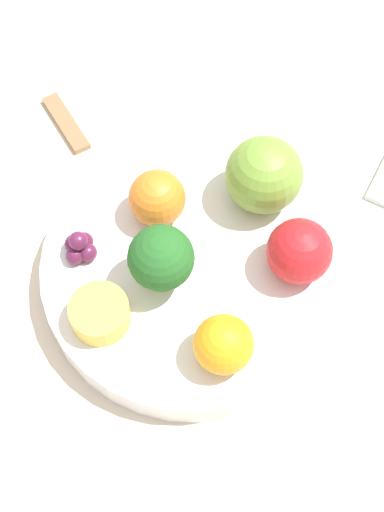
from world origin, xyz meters
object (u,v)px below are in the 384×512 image
at_px(grape_cluster, 80,247).
at_px(small_cup, 100,314).
at_px(orange_front, 157,198).
at_px(orange_back, 224,344).
at_px(broccoli, 161,259).
at_px(spoon, 66,123).
at_px(bowl, 192,271).
at_px(apple_red, 299,251).
at_px(apple_green, 264,175).

distance_m(grape_cluster, small_cup, 0.06).
height_order(orange_front, orange_back, orange_front).
xyz_separation_m(broccoli, spoon, (0.11, 0.17, -0.06)).
height_order(bowl, broccoli, broccoli).
distance_m(bowl, orange_front, 0.07).
distance_m(broccoli, spoon, 0.21).
bearing_deg(orange_back, apple_red, -8.00).
height_order(bowl, orange_front, orange_front).
height_order(apple_red, orange_front, apple_red).
relative_size(bowl, small_cup, 5.36).
relative_size(apple_red, apple_green, 0.81).
relative_size(grape_cluster, spoon, 0.41).
bearing_deg(orange_front, bowl, -117.86).
height_order(orange_back, small_cup, orange_back).
bearing_deg(orange_front, spoon, 68.35).
bearing_deg(spoon, bowl, -113.29).
relative_size(orange_front, orange_back, 1.04).
distance_m(bowl, grape_cluster, 0.09).
xyz_separation_m(apple_red, orange_back, (-0.09, 0.01, -0.00)).
xyz_separation_m(broccoli, apple_green, (0.11, -0.03, -0.00)).
xyz_separation_m(grape_cluster, spoon, (0.12, 0.10, -0.04)).
bearing_deg(apple_red, grape_cluster, 116.35).
bearing_deg(bowl, orange_front, 62.14).
height_order(apple_green, orange_back, apple_green).
height_order(bowl, apple_green, apple_green).
height_order(broccoli, apple_red, broccoli).
relative_size(apple_green, orange_front, 1.36).
bearing_deg(apple_green, small_cup, 161.98).
bearing_deg(apple_green, spoon, 90.87).
distance_m(broccoli, orange_back, 0.08).
relative_size(orange_front, small_cup, 1.02).
bearing_deg(apple_red, apple_green, 50.71).
relative_size(apple_green, grape_cluster, 2.18).
xyz_separation_m(orange_front, grape_cluster, (-0.06, 0.03, -0.01)).
relative_size(bowl, grape_cluster, 8.39).
bearing_deg(orange_back, small_cup, 103.20).
distance_m(orange_front, spoon, 0.16).
relative_size(bowl, orange_back, 5.46).
bearing_deg(bowl, apple_red, -62.48).
height_order(apple_red, small_cup, apple_red).
relative_size(apple_red, spoon, 0.72).
xyz_separation_m(small_cup, spoon, (0.16, 0.15, -0.04)).
bearing_deg(grape_cluster, broccoli, -79.83).
distance_m(small_cup, spoon, 0.22).
distance_m(bowl, broccoli, 0.06).
relative_size(bowl, spoon, 3.42).
bearing_deg(grape_cluster, small_cup, -130.81).
xyz_separation_m(orange_back, grape_cluster, (0.02, 0.14, -0.01)).
bearing_deg(apple_green, orange_back, -163.36).
xyz_separation_m(orange_back, small_cup, (-0.02, 0.09, -0.01)).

